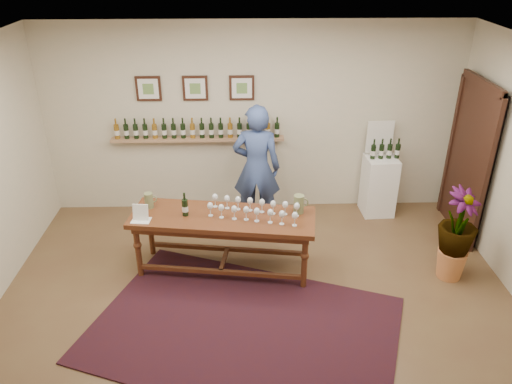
{
  "coord_description": "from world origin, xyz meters",
  "views": [
    {
      "loc": [
        -0.15,
        -4.39,
        3.77
      ],
      "look_at": [
        0.0,
        0.8,
        1.1
      ],
      "focal_mm": 35.0,
      "sensor_mm": 36.0,
      "label": 1
    }
  ],
  "objects_px": {
    "tasting_table": "(223,224)",
    "display_pedestal": "(379,186)",
    "potted_plant": "(457,235)",
    "person": "(257,168)"
  },
  "relations": [
    {
      "from": "tasting_table",
      "to": "display_pedestal",
      "type": "xyz_separation_m",
      "value": [
        2.28,
        1.42,
        -0.22
      ]
    },
    {
      "from": "display_pedestal",
      "to": "potted_plant",
      "type": "relative_size",
      "value": 0.87
    },
    {
      "from": "potted_plant",
      "to": "display_pedestal",
      "type": "bearing_deg",
      "value": 107.17
    },
    {
      "from": "person",
      "to": "tasting_table",
      "type": "bearing_deg",
      "value": 74.48
    },
    {
      "from": "display_pedestal",
      "to": "potted_plant",
      "type": "distance_m",
      "value": 1.73
    },
    {
      "from": "person",
      "to": "potted_plant",
      "type": "bearing_deg",
      "value": 157.35
    },
    {
      "from": "potted_plant",
      "to": "person",
      "type": "xyz_separation_m",
      "value": [
        -2.35,
        1.31,
        0.31
      ]
    },
    {
      "from": "potted_plant",
      "to": "person",
      "type": "height_order",
      "value": "person"
    },
    {
      "from": "tasting_table",
      "to": "person",
      "type": "distance_m",
      "value": 1.2
    },
    {
      "from": "potted_plant",
      "to": "tasting_table",
      "type": "bearing_deg",
      "value": 175.38
    }
  ]
}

